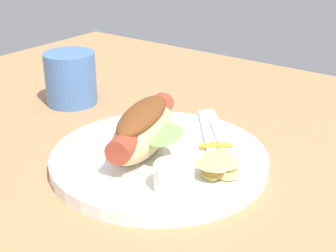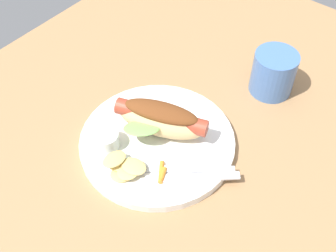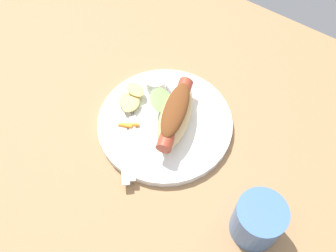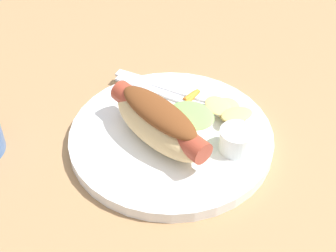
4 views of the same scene
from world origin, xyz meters
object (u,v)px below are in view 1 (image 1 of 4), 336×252
(knife, at_px, (220,132))
(plate, at_px, (159,159))
(hot_dog, at_px, (143,128))
(chips_pile, at_px, (219,165))
(carrot_garnish, at_px, (218,146))
(sauce_ramekin, at_px, (174,177))
(fork, at_px, (208,136))
(drinking_cup, at_px, (71,78))

(knife, bearing_deg, plate, -59.32)
(plate, xyz_separation_m, hot_dog, (-0.02, -0.01, 0.04))
(chips_pile, height_order, carrot_garnish, chips_pile)
(carrot_garnish, bearing_deg, chips_pile, -57.79)
(plate, bearing_deg, hot_dog, -159.73)
(chips_pile, relative_size, carrot_garnish, 1.89)
(knife, distance_m, carrot_garnish, 0.05)
(sauce_ramekin, bearing_deg, chips_pile, 71.02)
(fork, bearing_deg, plate, -55.76)
(sauce_ramekin, relative_size, carrot_garnish, 1.16)
(fork, relative_size, carrot_garnish, 3.84)
(chips_pile, relative_size, drinking_cup, 0.84)
(plate, relative_size, fork, 1.85)
(fork, relative_size, chips_pile, 2.03)
(fork, distance_m, drinking_cup, 0.27)
(knife, xyz_separation_m, chips_pile, (0.05, -0.09, 0.01))
(sauce_ramekin, distance_m, carrot_garnish, 0.11)
(fork, relative_size, drinking_cup, 1.71)
(hot_dog, xyz_separation_m, fork, (0.04, 0.08, -0.03))
(plate, relative_size, sauce_ramekin, 6.11)
(fork, relative_size, knife, 0.95)
(hot_dog, height_order, chips_pile, hot_dog)
(chips_pile, bearing_deg, carrot_garnish, 122.21)
(plate, height_order, hot_dog, hot_dog)
(plate, xyz_separation_m, knife, (0.03, 0.09, 0.01))
(plate, bearing_deg, drinking_cup, 161.14)
(chips_pile, bearing_deg, hot_dog, -175.74)
(carrot_garnish, bearing_deg, sauce_ramekin, -83.52)
(chips_pile, height_order, drinking_cup, drinking_cup)
(sauce_ramekin, height_order, carrot_garnish, sauce_ramekin)
(knife, bearing_deg, drinking_cup, -129.27)
(plate, relative_size, knife, 1.76)
(sauce_ramekin, height_order, drinking_cup, drinking_cup)
(sauce_ramekin, relative_size, chips_pile, 0.62)
(plate, xyz_separation_m, chips_pile, (0.08, 0.00, 0.02))
(carrot_garnish, relative_size, drinking_cup, 0.45)
(knife, bearing_deg, chips_pile, -11.92)
(sauce_ramekin, relative_size, drinking_cup, 0.52)
(fork, height_order, carrot_garnish, carrot_garnish)
(plate, height_order, carrot_garnish, carrot_garnish)
(plate, xyz_separation_m, fork, (0.02, 0.07, 0.01))
(plate, height_order, knife, knife)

